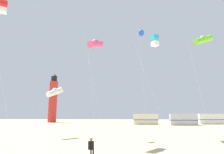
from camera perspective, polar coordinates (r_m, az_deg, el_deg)
name	(u,v)px	position (r m, az deg, el deg)	size (l,w,h in m)	color
kite_flyer_standing	(91,146)	(13.51, -6.10, -19.55)	(0.36, 0.52, 1.16)	black
kite_tube_white	(55,92)	(25.68, -16.45, -4.20)	(3.24, 3.61, 6.17)	silver
kite_diamond_orange	(93,45)	(25.88, -5.51, 9.37)	(2.67, 2.32, 12.43)	silver
kite_tube_lime	(203,39)	(25.55, 25.24, 9.94)	(2.85, 2.32, 12.00)	silver
kite_tube_rainbow	(96,44)	(20.56, -4.85, 9.66)	(1.58, 2.59, 10.57)	silver
kite_box_scarlet	(3,7)	(21.78, -29.30, 17.43)	(2.67, 2.67, 13.10)	silver
kite_tube_blue	(141,33)	(27.80, 8.61, 12.60)	(0.92, 2.54, 14.40)	silver
kite_box_cyan	(155,41)	(20.52, 12.46, 10.34)	(2.96, 2.71, 10.60)	silver
lighthouse_distant	(53,99)	(70.41, -16.97, -6.25)	(2.80, 2.80, 16.80)	red
rv_van_cream	(146,119)	(53.59, 9.85, -12.13)	(6.53, 2.61, 2.80)	beige
rv_van_silver	(183,120)	(52.36, 20.22, -11.67)	(6.62, 2.88, 2.80)	#B7BABF
rv_van_white	(210,119)	(60.89, 26.88, -10.98)	(6.48, 2.44, 2.80)	white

